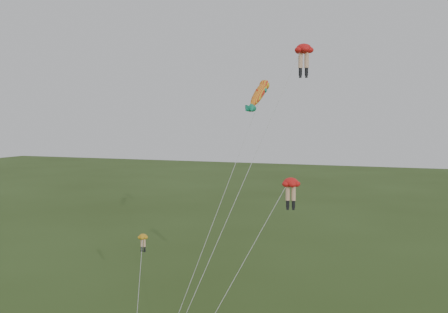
% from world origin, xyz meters
% --- Properties ---
extents(legs_kite_red_high, '(7.82, 11.89, 22.13)m').
position_xyz_m(legs_kite_red_high, '(6.42, 8.43, 21.23)').
color(legs_kite_red_high, red).
rests_on(legs_kite_red_high, ground).
extents(legs_kite_red_mid, '(6.27, 7.96, 12.23)m').
position_xyz_m(legs_kite_red_mid, '(6.59, 3.62, 11.50)').
color(legs_kite_red_mid, red).
rests_on(legs_kite_red_mid, ground).
extents(legs_kite_yellow, '(2.85, 6.13, 7.66)m').
position_xyz_m(legs_kite_yellow, '(-4.14, 2.04, 6.82)').
color(legs_kite_yellow, gold).
rests_on(legs_kite_yellow, ground).
extents(fish_kite, '(4.56, 12.54, 19.88)m').
position_xyz_m(fish_kite, '(2.69, 9.45, 18.32)').
color(fish_kite, yellow).
rests_on(fish_kite, ground).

